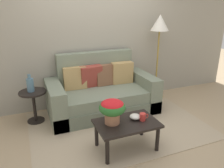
# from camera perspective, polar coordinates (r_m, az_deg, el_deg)

# --- Properties ---
(ground_plane) EXTENTS (14.00, 14.00, 0.00)m
(ground_plane) POSITION_cam_1_polar(r_m,az_deg,el_deg) (3.60, 2.61, -11.74)
(ground_plane) COLOR tan
(wall_back) EXTENTS (6.40, 0.12, 2.96)m
(wall_back) POSITION_cam_1_polar(r_m,az_deg,el_deg) (4.29, -4.48, 14.34)
(wall_back) COLOR gray
(wall_back) RESTS_ON ground
(area_rug) EXTENTS (2.75, 1.94, 0.01)m
(area_rug) POSITION_cam_1_polar(r_m,az_deg,el_deg) (3.73, 1.49, -10.40)
(area_rug) COLOR tan
(area_rug) RESTS_ON ground
(couch) EXTENTS (1.90, 0.95, 1.05)m
(couch) POSITION_cam_1_polar(r_m,az_deg,el_deg) (4.09, -2.70, -2.58)
(couch) COLOR #626B59
(couch) RESTS_ON ground
(coffee_table) EXTENTS (0.83, 0.53, 0.40)m
(coffee_table) POSITION_cam_1_polar(r_m,az_deg,el_deg) (3.03, 3.77, -10.73)
(coffee_table) COLOR black
(coffee_table) RESTS_ON ground
(side_table) EXTENTS (0.43, 0.43, 0.55)m
(side_table) POSITION_cam_1_polar(r_m,az_deg,el_deg) (3.90, -19.38, -4.10)
(side_table) COLOR black
(side_table) RESTS_ON ground
(floor_lamp) EXTENTS (0.35, 0.35, 1.70)m
(floor_lamp) POSITION_cam_1_polar(r_m,az_deg,el_deg) (4.53, 12.01, 13.10)
(floor_lamp) COLOR olive
(floor_lamp) RESTS_ON ground
(potted_plant) EXTENTS (0.35, 0.35, 0.32)m
(potted_plant) POSITION_cam_1_polar(r_m,az_deg,el_deg) (2.88, 0.06, -6.27)
(potted_plant) COLOR #A36B4C
(potted_plant) RESTS_ON coffee_table
(coffee_mug) EXTENTS (0.13, 0.08, 0.10)m
(coffee_mug) POSITION_cam_1_polar(r_m,az_deg,el_deg) (3.05, 7.88, -8.30)
(coffee_mug) COLOR red
(coffee_mug) RESTS_ON coffee_table
(snack_bowl) EXTENTS (0.15, 0.15, 0.07)m
(snack_bowl) POSITION_cam_1_polar(r_m,az_deg,el_deg) (3.07, 5.96, -8.26)
(snack_bowl) COLOR silver
(snack_bowl) RESTS_ON coffee_table
(table_vase) EXTENTS (0.11, 0.11, 0.29)m
(table_vase) POSITION_cam_1_polar(r_m,az_deg,el_deg) (3.81, -20.17, -0.13)
(table_vase) COLOR slate
(table_vase) RESTS_ON side_table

